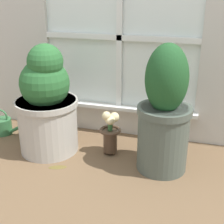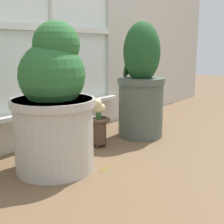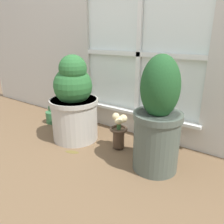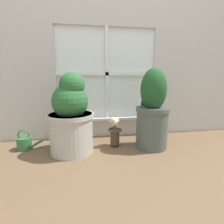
{
  "view_description": "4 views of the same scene",
  "coord_description": "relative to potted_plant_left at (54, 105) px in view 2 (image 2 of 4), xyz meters",
  "views": [
    {
      "loc": [
        0.54,
        -1.36,
        1.02
      ],
      "look_at": [
        0.05,
        0.32,
        0.31
      ],
      "focal_mm": 50.0,
      "sensor_mm": 36.0,
      "label": 1
    },
    {
      "loc": [
        -1.34,
        -0.8,
        0.59
      ],
      "look_at": [
        0.07,
        0.28,
        0.21
      ],
      "focal_mm": 50.0,
      "sensor_mm": 36.0,
      "label": 2
    },
    {
      "loc": [
        0.87,
        -0.92,
        0.85
      ],
      "look_at": [
        -0.01,
        0.32,
        0.3
      ],
      "focal_mm": 35.0,
      "sensor_mm": 36.0,
      "label": 3
    },
    {
      "loc": [
        -0.26,
        -1.23,
        0.67
      ],
      "look_at": [
        -0.01,
        0.3,
        0.35
      ],
      "focal_mm": 28.0,
      "sensor_mm": 36.0,
      "label": 4
    }
  ],
  "objects": [
    {
      "name": "fallen_leaf",
      "position": [
        0.14,
        -0.19,
        -0.32
      ],
      "size": [
        0.12,
        0.08,
        0.01
      ],
      "color": "brown",
      "rests_on": "ground_plane"
    },
    {
      "name": "ground_plane",
      "position": [
        0.37,
        -0.29,
        -0.32
      ],
      "size": [
        10.0,
        10.0,
        0.0
      ],
      "primitive_type": "plane",
      "color": "brown"
    },
    {
      "name": "potted_plant_right",
      "position": [
        0.74,
        -0.02,
        0.02
      ],
      "size": [
        0.31,
        0.31,
        0.75
      ],
      "color": "#4C564C",
      "rests_on": "ground_plane"
    },
    {
      "name": "flower_vase",
      "position": [
        0.4,
        0.06,
        -0.16
      ],
      "size": [
        0.14,
        0.14,
        0.29
      ],
      "color": "#473323",
      "rests_on": "ground_plane"
    },
    {
      "name": "potted_plant_left",
      "position": [
        0.0,
        0.0,
        0.0
      ],
      "size": [
        0.4,
        0.4,
        0.71
      ],
      "color": "#B7B2A8",
      "rests_on": "ground_plane"
    }
  ]
}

